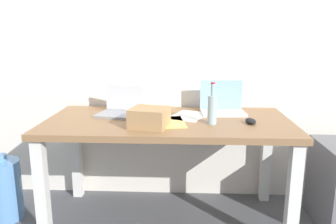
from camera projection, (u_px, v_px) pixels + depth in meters
ground_plane at (168, 219)px, 2.38m from camera, size 8.00×8.00×0.00m
back_wall at (171, 31)px, 2.52m from camera, size 5.20×0.08×2.60m
desk at (168, 134)px, 2.23m from camera, size 1.60×0.78×0.73m
laptop_left at (121, 109)px, 2.33m from camera, size 0.33×0.28×0.20m
laptop_right at (222, 106)px, 2.38m from camera, size 0.32×0.23×0.23m
beer_bottle at (212, 108)px, 2.08m from camera, size 0.06×0.06×0.26m
computer_mouse at (251, 121)px, 2.10m from camera, size 0.08×0.11×0.03m
cardboard_box at (149, 118)px, 2.02m from camera, size 0.25×0.24×0.12m
paper_sheet_near_back at (188, 116)px, 2.30m from camera, size 0.31×0.35×0.00m
paper_sheet_center at (168, 122)px, 2.14m from camera, size 0.25×0.33×0.00m
water_cooler_jug at (4, 189)px, 2.35m from camera, size 0.24×0.24×0.47m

